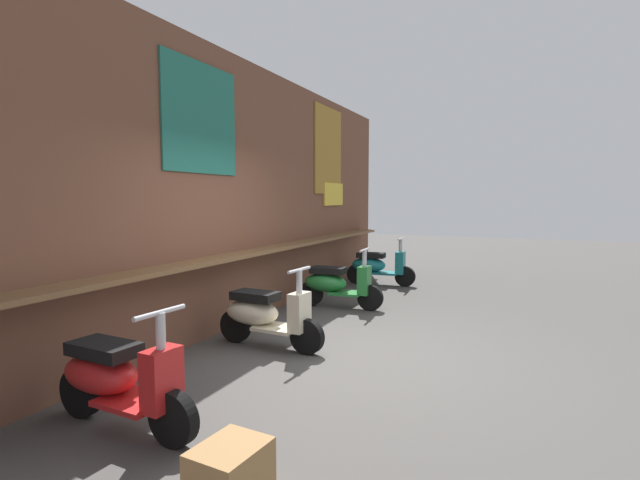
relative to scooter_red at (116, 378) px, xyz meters
The scene contains 7 objects.
ground_plane 2.51m from the scooter_red, 25.89° to the right, with size 35.78×35.78×0.00m, color #474442.
market_stall_facade 2.81m from the scooter_red, 22.80° to the left, with size 12.78×0.61×3.64m.
scooter_red is the anchor object (origin of this frame).
scooter_cream 2.20m from the scooter_red, ahead, with size 0.49×1.40×0.97m.
scooter_green 4.43m from the scooter_red, ahead, with size 0.47×1.40×0.97m.
scooter_teal 6.68m from the scooter_red, ahead, with size 0.48×1.40×0.97m.
merchandise_crate 1.38m from the scooter_red, 107.14° to the right, with size 0.43×0.35×0.33m, color olive.
Camera 1 is at (-4.83, -1.76, 1.75)m, focal length 26.98 mm.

